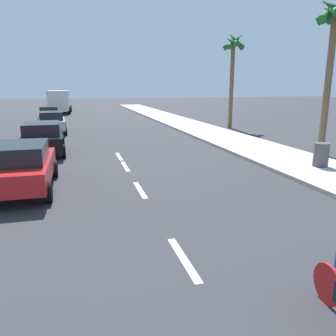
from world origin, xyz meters
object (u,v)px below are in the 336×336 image
object	(u,v)px
parked_car_silver	(52,122)
palm_tree_mid	(334,29)
parked_car_yellow	(49,115)
trash_bin_near	(321,155)
palm_tree_far	(233,56)
parked_car_black	(42,137)
parked_car_red	(21,166)
delivery_truck	(59,101)

from	to	relation	value
parked_car_silver	palm_tree_mid	world-z (taller)	palm_tree_mid
parked_car_yellow	trash_bin_near	xyz separation A→B (m)	(11.84, -20.73, -0.22)
palm_tree_far	parked_car_black	bearing A→B (deg)	-152.66
parked_car_red	parked_car_yellow	size ratio (longest dim) A/B	1.06
parked_car_red	parked_car_yellow	distance (m)	20.60
trash_bin_near	palm_tree_far	bearing A→B (deg)	79.65
parked_car_yellow	palm_tree_mid	bearing A→B (deg)	-55.04
palm_tree_mid	trash_bin_near	world-z (taller)	palm_tree_mid
parked_car_red	palm_tree_mid	xyz separation A→B (m)	(13.44, 2.47, 5.04)
parked_car_silver	parked_car_yellow	xyz separation A→B (m)	(-0.63, 6.50, -0.00)
parked_car_black	trash_bin_near	distance (m)	13.02
palm_tree_mid	parked_car_red	bearing A→B (deg)	-169.59
delivery_truck	trash_bin_near	xyz separation A→B (m)	(11.46, -33.36, -0.89)
trash_bin_near	parked_car_silver	bearing A→B (deg)	128.25
parked_car_silver	palm_tree_far	world-z (taller)	palm_tree_far
parked_car_black	parked_car_yellow	distance (m)	14.13
delivery_truck	palm_tree_mid	xyz separation A→B (m)	(13.61, -30.75, 4.37)
palm_tree_far	palm_tree_mid	bearing A→B (deg)	-91.85
delivery_truck	palm_tree_mid	size ratio (longest dim) A/B	0.85
delivery_truck	palm_tree_far	world-z (taller)	palm_tree_far
parked_car_silver	delivery_truck	size ratio (longest dim) A/B	0.67
delivery_truck	palm_tree_far	distance (m)	24.46
parked_car_silver	palm_tree_far	size ratio (longest dim) A/B	0.57
parked_car_red	parked_car_black	size ratio (longest dim) A/B	0.92
palm_tree_mid	delivery_truck	bearing A→B (deg)	113.87
parked_car_red	parked_car_silver	world-z (taller)	same
parked_car_yellow	trash_bin_near	bearing A→B (deg)	-62.96
parked_car_silver	palm_tree_far	xyz separation A→B (m)	(13.72, -0.52, 4.79)
parked_car_black	palm_tree_mid	bearing A→B (deg)	-19.25
parked_car_red	parked_car_yellow	xyz separation A→B (m)	(-0.55, 20.59, -0.00)
trash_bin_near	palm_tree_mid	bearing A→B (deg)	50.53
delivery_truck	palm_tree_mid	bearing A→B (deg)	-64.59
parked_car_silver	delivery_truck	bearing A→B (deg)	88.05
palm_tree_mid	trash_bin_near	xyz separation A→B (m)	(-2.14, -2.60, -5.26)
parked_car_silver	trash_bin_near	world-z (taller)	parked_car_silver
parked_car_red	parked_car_black	world-z (taller)	same
parked_car_black	palm_tree_far	bearing A→B (deg)	24.80
parked_car_silver	delivery_truck	distance (m)	19.14
palm_tree_far	parked_car_silver	bearing A→B (deg)	177.83
parked_car_black	trash_bin_near	xyz separation A→B (m)	(11.22, -6.62, -0.22)
parked_car_yellow	parked_car_silver	bearing A→B (deg)	-87.19
parked_car_silver	parked_car_yellow	world-z (taller)	same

